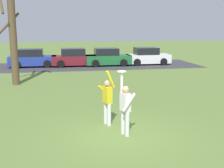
{
  "coord_description": "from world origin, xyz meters",
  "views": [
    {
      "loc": [
        -1.93,
        -8.66,
        3.52
      ],
      "look_at": [
        -0.1,
        1.38,
        1.47
      ],
      "focal_mm": 45.96,
      "sensor_mm": 36.0,
      "label": 1
    }
  ],
  "objects_px": {
    "person_catcher": "(125,106)",
    "parked_car_green": "(108,58)",
    "parked_car_blue": "(32,59)",
    "frisbee_disc": "(122,71)",
    "bare_tree_tall": "(12,29)",
    "parked_car_maroon": "(74,58)",
    "person_defender": "(107,98)",
    "parked_car_white": "(147,57)"
  },
  "relations": [
    {
      "from": "parked_car_blue",
      "to": "parked_car_green",
      "type": "distance_m",
      "value": 6.72
    },
    {
      "from": "frisbee_disc",
      "to": "parked_car_white",
      "type": "relative_size",
      "value": 0.07
    },
    {
      "from": "person_catcher",
      "to": "parked_car_white",
      "type": "bearing_deg",
      "value": -39.5
    },
    {
      "from": "person_defender",
      "to": "frisbee_disc",
      "type": "relative_size",
      "value": 7.06
    },
    {
      "from": "person_catcher",
      "to": "parked_car_blue",
      "type": "relative_size",
      "value": 0.51
    },
    {
      "from": "person_catcher",
      "to": "parked_car_blue",
      "type": "height_order",
      "value": "person_catcher"
    },
    {
      "from": "parked_car_blue",
      "to": "parked_car_white",
      "type": "bearing_deg",
      "value": -1.86
    },
    {
      "from": "person_catcher",
      "to": "parked_car_green",
      "type": "distance_m",
      "value": 17.23
    },
    {
      "from": "frisbee_disc",
      "to": "parked_car_blue",
      "type": "distance_m",
      "value": 17.85
    },
    {
      "from": "frisbee_disc",
      "to": "bare_tree_tall",
      "type": "relative_size",
      "value": 0.04
    },
    {
      "from": "parked_car_blue",
      "to": "parked_car_white",
      "type": "relative_size",
      "value": 1.0
    },
    {
      "from": "parked_car_blue",
      "to": "parked_car_white",
      "type": "height_order",
      "value": "same"
    },
    {
      "from": "person_catcher",
      "to": "parked_car_maroon",
      "type": "relative_size",
      "value": 0.51
    },
    {
      "from": "parked_car_maroon",
      "to": "parked_car_green",
      "type": "distance_m",
      "value": 3.02
    },
    {
      "from": "parked_car_white",
      "to": "person_defender",
      "type": "bearing_deg",
      "value": -112.35
    },
    {
      "from": "person_catcher",
      "to": "parked_car_blue",
      "type": "xyz_separation_m",
      "value": [
        -4.44,
        17.47,
        -0.25
      ]
    },
    {
      "from": "person_catcher",
      "to": "parked_car_white",
      "type": "xyz_separation_m",
      "value": [
        6.09,
        17.2,
        -0.25
      ]
    },
    {
      "from": "person_catcher",
      "to": "parked_car_green",
      "type": "relative_size",
      "value": 0.51
    },
    {
      "from": "person_defender",
      "to": "bare_tree_tall",
      "type": "height_order",
      "value": "bare_tree_tall"
    },
    {
      "from": "frisbee_disc",
      "to": "parked_car_blue",
      "type": "relative_size",
      "value": 0.07
    },
    {
      "from": "parked_car_blue",
      "to": "bare_tree_tall",
      "type": "bearing_deg",
      "value": -92.73
    },
    {
      "from": "frisbee_disc",
      "to": "parked_car_green",
      "type": "height_order",
      "value": "frisbee_disc"
    },
    {
      "from": "frisbee_disc",
      "to": "parked_car_green",
      "type": "bearing_deg",
      "value": 82.06
    },
    {
      "from": "person_catcher",
      "to": "parked_car_white",
      "type": "height_order",
      "value": "person_catcher"
    },
    {
      "from": "parked_car_blue",
      "to": "parked_car_green",
      "type": "bearing_deg",
      "value": -3.68
    },
    {
      "from": "person_defender",
      "to": "parked_car_blue",
      "type": "height_order",
      "value": "person_defender"
    },
    {
      "from": "parked_car_green",
      "to": "parked_car_white",
      "type": "xyz_separation_m",
      "value": [
        3.81,
        0.12,
        0.0
      ]
    },
    {
      "from": "person_defender",
      "to": "frisbee_disc",
      "type": "height_order",
      "value": "frisbee_disc"
    },
    {
      "from": "parked_car_white",
      "to": "bare_tree_tall",
      "type": "height_order",
      "value": "bare_tree_tall"
    },
    {
      "from": "parked_car_blue",
      "to": "parked_car_green",
      "type": "height_order",
      "value": "same"
    },
    {
      "from": "bare_tree_tall",
      "to": "parked_car_white",
      "type": "bearing_deg",
      "value": 35.71
    },
    {
      "from": "person_catcher",
      "to": "parked_car_blue",
      "type": "distance_m",
      "value": 18.03
    },
    {
      "from": "frisbee_disc",
      "to": "bare_tree_tall",
      "type": "bearing_deg",
      "value": 117.06
    },
    {
      "from": "parked_car_blue",
      "to": "parked_car_green",
      "type": "relative_size",
      "value": 1.0
    },
    {
      "from": "frisbee_disc",
      "to": "bare_tree_tall",
      "type": "xyz_separation_m",
      "value": [
        -4.69,
        9.18,
        1.3
      ]
    },
    {
      "from": "person_catcher",
      "to": "parked_car_green",
      "type": "bearing_deg",
      "value": -27.6
    },
    {
      "from": "person_catcher",
      "to": "parked_car_maroon",
      "type": "height_order",
      "value": "person_catcher"
    },
    {
      "from": "parked_car_blue",
      "to": "person_defender",
      "type": "bearing_deg",
      "value": -76.53
    },
    {
      "from": "person_catcher",
      "to": "bare_tree_tall",
      "type": "relative_size",
      "value": 0.28
    },
    {
      "from": "person_defender",
      "to": "parked_car_green",
      "type": "xyz_separation_m",
      "value": [
        2.68,
        15.97,
        -0.25
      ]
    },
    {
      "from": "person_defender",
      "to": "frisbee_disc",
      "type": "bearing_deg",
      "value": 0.0
    },
    {
      "from": "person_catcher",
      "to": "parked_car_maroon",
      "type": "bearing_deg",
      "value": -17.56
    }
  ]
}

